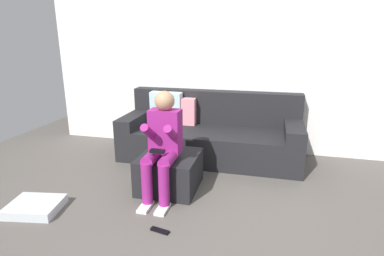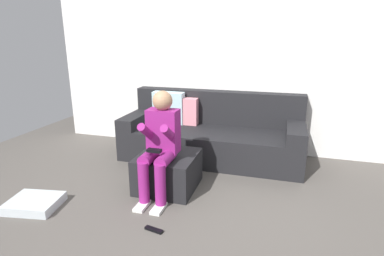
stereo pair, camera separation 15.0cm
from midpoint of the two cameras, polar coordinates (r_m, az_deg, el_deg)
name	(u,v)px [view 1 (the left image)]	position (r m, az deg, el deg)	size (l,w,h in m)	color
ground_plane	(190,251)	(2.58, -2.11, -21.69)	(7.07, 7.07, 0.00)	#544F49
wall_back	(234,54)	(4.43, 6.71, 13.26)	(5.43, 0.10, 2.71)	white
couch_sectional	(209,134)	(4.24, 2.21, -1.13)	(2.36, 0.90, 0.87)	black
ottoman	(170,172)	(3.41, -5.38, -7.95)	(0.61, 0.63, 0.38)	black
person_seated	(162,142)	(3.11, -6.83, -2.50)	(0.31, 0.60, 1.08)	#8C1E72
storage_bin	(35,207)	(3.42, -27.98, -12.63)	(0.47, 0.39, 0.09)	silver
remote_near_ottoman	(160,231)	(2.80, -7.51, -18.15)	(0.17, 0.04, 0.02)	black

